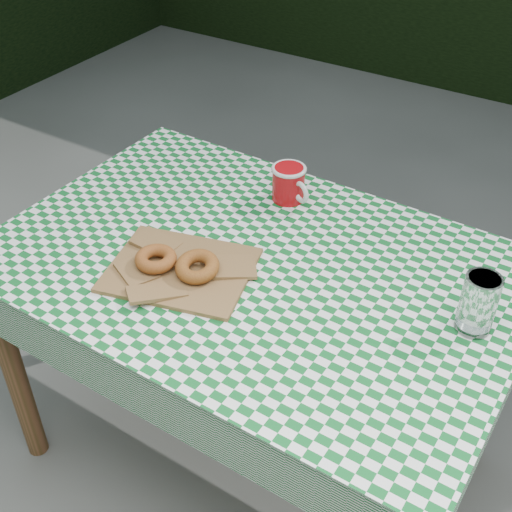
{
  "coord_description": "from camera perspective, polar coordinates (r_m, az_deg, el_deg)",
  "views": [
    {
      "loc": [
        0.52,
        -1.18,
        1.77
      ],
      "look_at": [
        -0.15,
        -0.1,
        0.79
      ],
      "focal_mm": 46.97,
      "sensor_mm": 36.0,
      "label": 1
    }
  ],
  "objects": [
    {
      "name": "ground",
      "position": [
        2.19,
        4.88,
        -16.32
      ],
      "size": [
        60.0,
        60.0,
        0.0
      ],
      "primitive_type": "plane",
      "color": "#52524D",
      "rests_on": "ground"
    },
    {
      "name": "table",
      "position": [
        1.89,
        -0.18,
        -9.53
      ],
      "size": [
        1.28,
        0.87,
        0.75
      ],
      "primitive_type": "cube",
      "rotation": [
        0.0,
        0.0,
        -0.02
      ],
      "color": "brown",
      "rests_on": "ground"
    },
    {
      "name": "tablecloth",
      "position": [
        1.64,
        -0.21,
        -0.53
      ],
      "size": [
        1.3,
        0.89,
        0.01
      ],
      "primitive_type": "cube",
      "rotation": [
        0.0,
        0.0,
        -0.02
      ],
      "color": "#0E5A22",
      "rests_on": "table"
    },
    {
      "name": "paper_bag",
      "position": [
        1.61,
        -6.47,
        -1.08
      ],
      "size": [
        0.39,
        0.34,
        0.02
      ],
      "primitive_type": "cube",
      "rotation": [
        0.0,
        0.0,
        0.25
      ],
      "color": "olive",
      "rests_on": "tablecloth"
    },
    {
      "name": "bagel_front",
      "position": [
        1.61,
        -8.53,
        -0.24
      ],
      "size": [
        0.13,
        0.13,
        0.03
      ],
      "primitive_type": "torus",
      "rotation": [
        0.0,
        0.0,
        0.46
      ],
      "color": "#94441E",
      "rests_on": "paper_bag"
    },
    {
      "name": "bagel_back",
      "position": [
        1.57,
        -5.03,
        -0.9
      ],
      "size": [
        0.11,
        0.11,
        0.03
      ],
      "primitive_type": "torus",
      "rotation": [
        0.0,
        0.0,
        0.06
      ],
      "color": "brown",
      "rests_on": "paper_bag"
    },
    {
      "name": "coffee_mug",
      "position": [
        1.84,
        2.78,
        6.21
      ],
      "size": [
        0.23,
        0.23,
        0.1
      ],
      "primitive_type": null,
      "rotation": [
        0.0,
        0.0,
        -0.42
      ],
      "color": "#A70A0F",
      "rests_on": "tablecloth"
    },
    {
      "name": "drinking_glass",
      "position": [
        1.49,
        18.4,
        -3.87
      ],
      "size": [
        0.09,
        0.09,
        0.14
      ],
      "primitive_type": "cylinder",
      "rotation": [
        0.0,
        0.0,
        0.22
      ],
      "color": "white",
      "rests_on": "tablecloth"
    }
  ]
}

